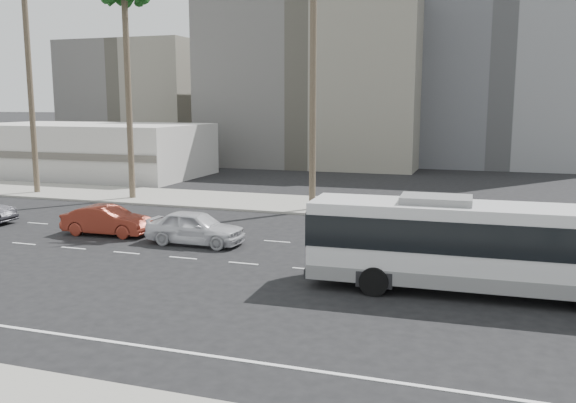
% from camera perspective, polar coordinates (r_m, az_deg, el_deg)
% --- Properties ---
extents(ground, '(700.00, 700.00, 0.00)m').
position_cam_1_polar(ground, '(26.10, 1.91, -6.40)').
color(ground, black).
rests_on(ground, ground).
extents(sidewalk_north, '(120.00, 7.00, 0.15)m').
position_cam_1_polar(sidewalk_north, '(40.84, 8.09, -0.64)').
color(sidewalk_north, gray).
rests_on(sidewalk_north, ground).
extents(commercial_low, '(22.00, 12.16, 5.00)m').
position_cam_1_polar(commercial_low, '(62.50, -18.16, 4.66)').
color(commercial_low, beige).
rests_on(commercial_low, ground).
extents(midrise_beige_west, '(24.00, 18.00, 18.00)m').
position_cam_1_polar(midrise_beige_west, '(71.72, 2.98, 10.84)').
color(midrise_beige_west, slate).
rests_on(midrise_beige_west, ground).
extents(midrise_gray_center, '(20.00, 20.00, 26.00)m').
position_cam_1_polar(midrise_gray_center, '(76.34, 19.53, 13.25)').
color(midrise_gray_center, slate).
rests_on(midrise_gray_center, ground).
extents(midrise_beige_far, '(18.00, 16.00, 15.00)m').
position_cam_1_polar(midrise_beige_far, '(86.75, -13.13, 9.36)').
color(midrise_beige_far, slate).
rests_on(midrise_beige_far, ground).
extents(civic_tower, '(42.00, 42.00, 129.00)m').
position_cam_1_polar(civic_tower, '(276.09, 17.00, 15.52)').
color(civic_tower, silver).
rests_on(civic_tower, ground).
extents(city_bus, '(12.69, 3.20, 3.62)m').
position_cam_1_polar(city_bus, '(23.51, 17.59, -3.82)').
color(city_bus, silver).
rests_on(city_bus, ground).
extents(car_a, '(2.11, 5.07, 1.72)m').
position_cam_1_polar(car_a, '(30.81, -8.73, -2.42)').
color(car_a, silver).
rests_on(car_a, ground).
extents(car_b, '(1.92, 4.89, 1.59)m').
position_cam_1_polar(car_b, '(34.02, -16.66, -1.71)').
color(car_b, maroon).
rests_on(car_b, ground).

